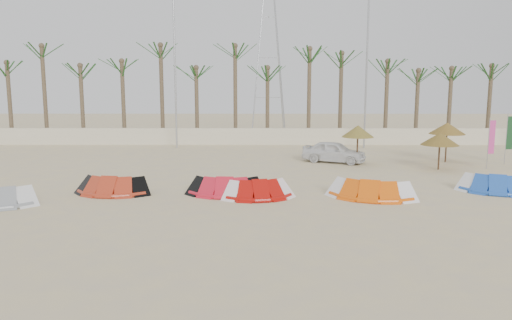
{
  "coord_description": "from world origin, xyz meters",
  "views": [
    {
      "loc": [
        0.12,
        -16.99,
        4.93
      ],
      "look_at": [
        0.0,
        6.0,
        1.3
      ],
      "focal_mm": 35.0,
      "sensor_mm": 36.0,
      "label": 1
    }
  ],
  "objects_px": {
    "kite_red_left": "(114,184)",
    "kite_orange": "(369,187)",
    "parasol_mid": "(440,139)",
    "parasol_right": "(447,128)",
    "car": "(334,152)",
    "parasol_left": "(358,131)",
    "kite_red_right": "(259,188)",
    "kite_red_mid": "(226,184)",
    "kite_blue": "(494,182)"
  },
  "relations": [
    {
      "from": "kite_red_right",
      "to": "parasol_left",
      "type": "height_order",
      "value": "parasol_left"
    },
    {
      "from": "parasol_right",
      "to": "parasol_left",
      "type": "bearing_deg",
      "value": -170.7
    },
    {
      "from": "parasol_left",
      "to": "parasol_mid",
      "type": "xyz_separation_m",
      "value": [
        4.27,
        -1.71,
        -0.25
      ]
    },
    {
      "from": "kite_red_mid",
      "to": "kite_blue",
      "type": "height_order",
      "value": "same"
    },
    {
      "from": "kite_red_left",
      "to": "kite_orange",
      "type": "height_order",
      "value": "same"
    },
    {
      "from": "parasol_left",
      "to": "car",
      "type": "xyz_separation_m",
      "value": [
        -1.27,
        0.76,
        -1.34
      ]
    },
    {
      "from": "kite_red_left",
      "to": "parasol_right",
      "type": "height_order",
      "value": "parasol_right"
    },
    {
      "from": "kite_red_right",
      "to": "kite_blue",
      "type": "relative_size",
      "value": 0.9
    },
    {
      "from": "kite_red_right",
      "to": "parasol_right",
      "type": "distance_m",
      "value": 15.03
    },
    {
      "from": "kite_red_right",
      "to": "kite_orange",
      "type": "xyz_separation_m",
      "value": [
        4.76,
        0.08,
        0.0
      ]
    },
    {
      "from": "kite_red_mid",
      "to": "car",
      "type": "bearing_deg",
      "value": 54.96
    },
    {
      "from": "kite_red_left",
      "to": "kite_blue",
      "type": "bearing_deg",
      "value": 1.42
    },
    {
      "from": "parasol_left",
      "to": "parasol_mid",
      "type": "bearing_deg",
      "value": -21.78
    },
    {
      "from": "kite_red_mid",
      "to": "kite_blue",
      "type": "bearing_deg",
      "value": 2.59
    },
    {
      "from": "kite_red_left",
      "to": "kite_red_mid",
      "type": "bearing_deg",
      "value": -1.4
    },
    {
      "from": "parasol_left",
      "to": "parasol_right",
      "type": "relative_size",
      "value": 0.96
    },
    {
      "from": "kite_red_right",
      "to": "parasol_left",
      "type": "relative_size",
      "value": 1.38
    },
    {
      "from": "parasol_right",
      "to": "car",
      "type": "relative_size",
      "value": 0.63
    },
    {
      "from": "parasol_right",
      "to": "kite_red_mid",
      "type": "bearing_deg",
      "value": -145.8
    },
    {
      "from": "kite_orange",
      "to": "kite_blue",
      "type": "bearing_deg",
      "value": 10.9
    },
    {
      "from": "parasol_mid",
      "to": "parasol_right",
      "type": "xyz_separation_m",
      "value": [
        1.37,
        2.63,
        0.34
      ]
    },
    {
      "from": "kite_red_mid",
      "to": "car",
      "type": "height_order",
      "value": "car"
    },
    {
      "from": "kite_red_left",
      "to": "kite_red_mid",
      "type": "xyz_separation_m",
      "value": [
        5.03,
        -0.12,
        0.0
      ]
    },
    {
      "from": "kite_red_mid",
      "to": "kite_red_right",
      "type": "relative_size",
      "value": 1.06
    },
    {
      "from": "car",
      "to": "kite_blue",
      "type": "bearing_deg",
      "value": -117.76
    },
    {
      "from": "kite_red_left",
      "to": "kite_orange",
      "type": "xyz_separation_m",
      "value": [
        11.25,
        -0.71,
        0.0
      ]
    },
    {
      "from": "parasol_mid",
      "to": "car",
      "type": "xyz_separation_m",
      "value": [
        -5.54,
        2.47,
        -1.08
      ]
    },
    {
      "from": "parasol_left",
      "to": "kite_red_right",
      "type": "bearing_deg",
      "value": -124.51
    },
    {
      "from": "kite_orange",
      "to": "car",
      "type": "distance_m",
      "value": 9.26
    },
    {
      "from": "kite_red_left",
      "to": "parasol_left",
      "type": "xyz_separation_m",
      "value": [
        12.38,
        7.78,
        1.58
      ]
    },
    {
      "from": "kite_red_left",
      "to": "kite_blue",
      "type": "relative_size",
      "value": 0.96
    },
    {
      "from": "parasol_left",
      "to": "parasol_right",
      "type": "height_order",
      "value": "parasol_right"
    },
    {
      "from": "kite_blue",
      "to": "parasol_right",
      "type": "distance_m",
      "value": 8.5
    },
    {
      "from": "kite_red_left",
      "to": "kite_red_mid",
      "type": "relative_size",
      "value": 1.0
    },
    {
      "from": "kite_red_right",
      "to": "kite_orange",
      "type": "relative_size",
      "value": 0.81
    },
    {
      "from": "kite_red_left",
      "to": "car",
      "type": "distance_m",
      "value": 14.02
    },
    {
      "from": "kite_red_left",
      "to": "parasol_right",
      "type": "distance_m",
      "value": 20.08
    },
    {
      "from": "kite_orange",
      "to": "parasol_left",
      "type": "bearing_deg",
      "value": 82.42
    },
    {
      "from": "kite_orange",
      "to": "parasol_left",
      "type": "distance_m",
      "value": 8.71
    },
    {
      "from": "parasol_left",
      "to": "kite_red_left",
      "type": "bearing_deg",
      "value": -147.84
    },
    {
      "from": "kite_orange",
      "to": "kite_red_left",
      "type": "bearing_deg",
      "value": 176.4
    },
    {
      "from": "kite_blue",
      "to": "car",
      "type": "distance_m",
      "value": 10.11
    },
    {
      "from": "parasol_left",
      "to": "parasol_mid",
      "type": "height_order",
      "value": "parasol_left"
    },
    {
      "from": "kite_red_right",
      "to": "parasol_mid",
      "type": "bearing_deg",
      "value": 34.02
    },
    {
      "from": "parasol_mid",
      "to": "kite_orange",
      "type": "bearing_deg",
      "value": -128.54
    },
    {
      "from": "kite_red_mid",
      "to": "kite_orange",
      "type": "distance_m",
      "value": 6.25
    },
    {
      "from": "kite_red_mid",
      "to": "car",
      "type": "distance_m",
      "value": 10.59
    },
    {
      "from": "kite_blue",
      "to": "car",
      "type": "relative_size",
      "value": 0.93
    },
    {
      "from": "kite_orange",
      "to": "parasol_mid",
      "type": "relative_size",
      "value": 1.89
    },
    {
      "from": "kite_red_left",
      "to": "kite_red_mid",
      "type": "distance_m",
      "value": 5.03
    }
  ]
}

